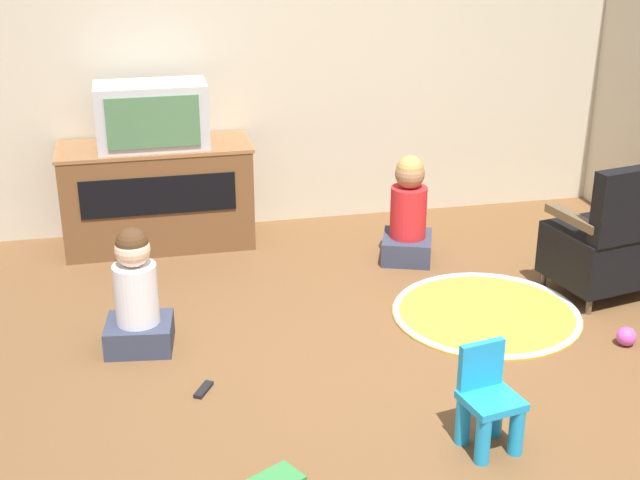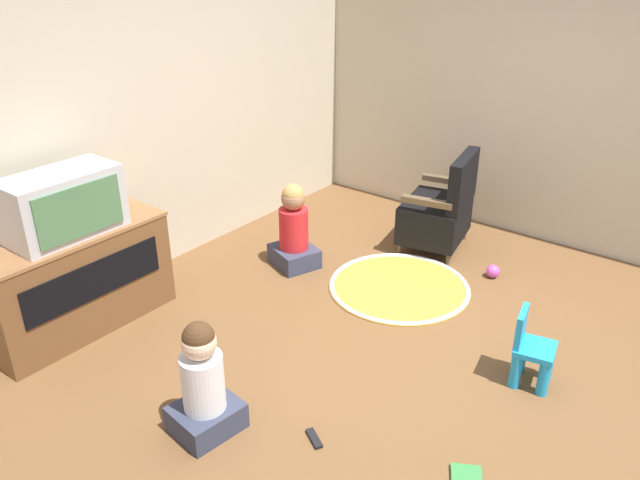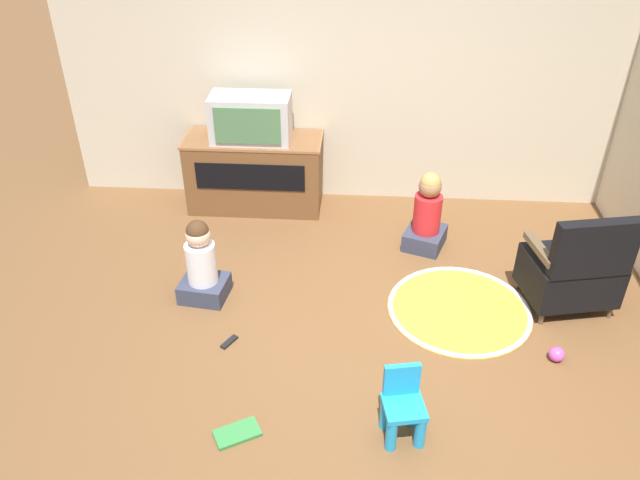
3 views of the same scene
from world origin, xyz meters
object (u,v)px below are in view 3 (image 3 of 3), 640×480
Objects in this scene: toy_ball at (557,354)px; book at (237,433)px; black_armchair at (574,270)px; child_watching_center at (427,215)px; television at (251,118)px; yellow_kid_chair at (403,409)px; tv_cabinet at (255,172)px; child_watching_left at (202,265)px; remote_control at (229,342)px.

toy_ball reaches higher than book.
black_armchair reaches higher than child_watching_center.
black_armchair is (2.64, -1.37, -0.59)m from television.
book is (-2.32, -1.42, -0.33)m from black_armchair.
child_watching_center reaches higher than yellow_kid_chair.
book is (-1.00, -0.08, -0.20)m from yellow_kid_chair.
black_armchair is at bearing -27.36° from television.
yellow_kid_chair is (1.32, -2.74, -0.16)m from tv_cabinet.
book is (-1.29, -2.20, -0.30)m from child_watching_center.
black_armchair is at bearing 8.77° from child_watching_left.
television is 4.78× the size of remote_control.
black_armchair is at bearing -46.69° from remote_control.
black_armchair is at bearing -28.02° from tv_cabinet.
book is (0.32, -2.78, -0.92)m from television.
child_watching_center is 6.68× the size of toy_ball.
television reaches higher than toy_ball.
yellow_kid_chair is at bearing -64.30° from tv_cabinet.
yellow_kid_chair is at bearing 33.47° from black_armchair.
child_watching_center reaches higher than toy_ball.
black_armchair is 2.75× the size of book.
tv_cabinet is 2.86m from book.
black_armchair is at bearing 2.20° from book.
toy_ball is (0.82, -1.41, -0.26)m from child_watching_center.
toy_ball is (1.11, 0.71, -0.15)m from yellow_kid_chair.
yellow_kid_chair is 1.96m from child_watching_left.
book is at bearing -62.25° from child_watching_left.
tv_cabinet is 8.51× the size of remote_control.
black_armchair is 1.30m from child_watching_center.
child_watching_left is 0.67m from remote_control.
tv_cabinet is at bearing -39.69° from black_armchair.
remote_control is at bearing -86.85° from tv_cabinet.
child_watching_center is at bearing -49.03° from black_armchair.
black_armchair is 1.20× the size of child_watching_center.
television is 3.25m from toy_ball.
book is (0.50, -1.34, -0.29)m from child_watching_left.
tv_cabinet is 1.79× the size of child_watching_center.
child_watching_center is (-1.03, 0.79, -0.03)m from black_armchair.
toy_ball is (2.42, -1.99, -0.88)m from television.
black_armchair is 0.72m from toy_ball.
child_watching_center reaches higher than book.
toy_ball is 0.71× the size of remote_control.
child_watching_left is 0.97× the size of child_watching_center.
toy_ball is at bearing -4.53° from child_watching_left.
black_armchair is (2.64, -1.41, -0.03)m from tv_cabinet.
child_watching_left is 1.99m from child_watching_center.
child_watching_left reaches higher than remote_control.
television is at bearing 104.83° from yellow_kid_chair.
child_watching_center is 2.29× the size of book.
toy_ball is at bearing -39.32° from television.
television is 1.49× the size of yellow_kid_chair.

